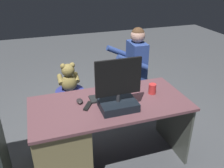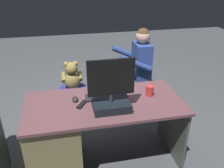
# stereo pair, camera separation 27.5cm
# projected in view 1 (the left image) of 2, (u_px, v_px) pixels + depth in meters

# --- Properties ---
(ground_plane) EXTENTS (10.00, 10.00, 0.00)m
(ground_plane) POSITION_uv_depth(u_px,v_px,m) (100.00, 135.00, 3.02)
(ground_plane) COLOR #4B4E53
(desk) EXTENTS (1.54, 0.73, 0.73)m
(desk) POSITION_uv_depth(u_px,v_px,m) (71.00, 138.00, 2.35)
(desk) COLOR brown
(desk) RESTS_ON ground_plane
(monitor) EXTENTS (0.42, 0.26, 0.49)m
(monitor) POSITION_uv_depth(u_px,v_px,m) (118.00, 95.00, 2.16)
(monitor) COLOR black
(monitor) RESTS_ON desk
(keyboard) EXTENTS (0.42, 0.14, 0.02)m
(keyboard) POSITION_uv_depth(u_px,v_px,m) (110.00, 96.00, 2.41)
(keyboard) COLOR #232526
(keyboard) RESTS_ON desk
(computer_mouse) EXTENTS (0.06, 0.10, 0.04)m
(computer_mouse) POSITION_uv_depth(u_px,v_px,m) (80.00, 101.00, 2.31)
(computer_mouse) COLOR #2C2527
(computer_mouse) RESTS_ON desk
(cup) EXTENTS (0.08, 0.08, 0.11)m
(cup) POSITION_uv_depth(u_px,v_px,m) (152.00, 89.00, 2.46)
(cup) COLOR red
(cup) RESTS_ON desk
(tv_remote) EXTENTS (0.12, 0.15, 0.02)m
(tv_remote) POSITION_uv_depth(u_px,v_px,m) (88.00, 106.00, 2.25)
(tv_remote) COLOR black
(tv_remote) RESTS_ON desk
(office_chair_teddy) EXTENTS (0.45, 0.45, 0.48)m
(office_chair_teddy) POSITION_uv_depth(u_px,v_px,m) (71.00, 104.00, 3.17)
(office_chair_teddy) COLOR black
(office_chair_teddy) RESTS_ON ground_plane
(teddy_bear) EXTENTS (0.27, 0.27, 0.38)m
(teddy_bear) POSITION_uv_depth(u_px,v_px,m) (69.00, 78.00, 3.02)
(teddy_bear) COLOR olive
(teddy_bear) RESTS_ON office_chair_teddy
(visitor_chair) EXTENTS (0.43, 0.43, 0.48)m
(visitor_chair) POSITION_uv_depth(u_px,v_px,m) (135.00, 92.00, 3.45)
(visitor_chair) COLOR black
(visitor_chair) RESTS_ON ground_plane
(person) EXTENTS (0.53, 0.48, 1.22)m
(person) POSITION_uv_depth(u_px,v_px,m) (131.00, 65.00, 3.23)
(person) COLOR #2F478C
(person) RESTS_ON ground_plane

